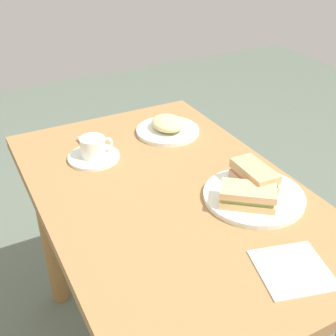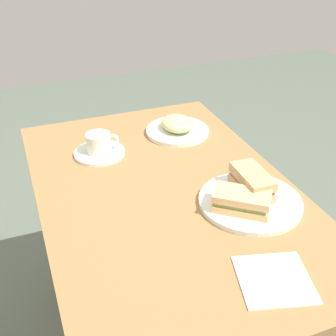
# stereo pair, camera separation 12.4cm
# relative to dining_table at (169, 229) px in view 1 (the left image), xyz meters

# --- Properties ---
(dining_table) EXTENTS (1.07, 0.68, 0.74)m
(dining_table) POSITION_rel_dining_table_xyz_m (0.00, 0.00, 0.00)
(dining_table) COLOR #9B7042
(dining_table) RESTS_ON ground_plane
(sandwich_plate) EXTENTS (0.27, 0.27, 0.01)m
(sandwich_plate) POSITION_rel_dining_table_xyz_m (-0.14, -0.18, 0.14)
(sandwich_plate) COLOR white
(sandwich_plate) RESTS_ON dining_table
(sandwich_front) EXTENTS (0.14, 0.07, 0.06)m
(sandwich_front) POSITION_rel_dining_table_xyz_m (-0.11, -0.20, 0.18)
(sandwich_front) COLOR tan
(sandwich_front) RESTS_ON sandwich_plate
(sandwich_back) EXTENTS (0.15, 0.16, 0.05)m
(sandwich_back) POSITION_rel_dining_table_xyz_m (-0.17, -0.14, 0.18)
(sandwich_back) COLOR #E4B775
(sandwich_back) RESTS_ON sandwich_plate
(coffee_saucer) EXTENTS (0.16, 0.16, 0.01)m
(coffee_saucer) POSITION_rel_dining_table_xyz_m (0.26, 0.13, 0.14)
(coffee_saucer) COLOR white
(coffee_saucer) RESTS_ON dining_table
(coffee_cup) EXTENTS (0.08, 0.10, 0.06)m
(coffee_cup) POSITION_rel_dining_table_xyz_m (0.26, 0.12, 0.18)
(coffee_cup) COLOR white
(coffee_cup) RESTS_ON coffee_saucer
(spoon) EXTENTS (0.10, 0.02, 0.01)m
(spoon) POSITION_rel_dining_table_xyz_m (0.33, 0.13, 0.15)
(spoon) COLOR silver
(spoon) RESTS_ON coffee_saucer
(side_plate) EXTENTS (0.21, 0.21, 0.01)m
(side_plate) POSITION_rel_dining_table_xyz_m (0.31, -0.16, 0.14)
(side_plate) COLOR white
(side_plate) RESTS_ON dining_table
(side_food_pile) EXTENTS (0.13, 0.11, 0.04)m
(side_food_pile) POSITION_rel_dining_table_xyz_m (0.31, -0.16, 0.17)
(side_food_pile) COLOR #CEC084
(side_food_pile) RESTS_ON side_plate
(napkin) EXTENTS (0.18, 0.18, 0.00)m
(napkin) POSITION_rel_dining_table_xyz_m (-0.39, -0.09, 0.14)
(napkin) COLOR white
(napkin) RESTS_ON dining_table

